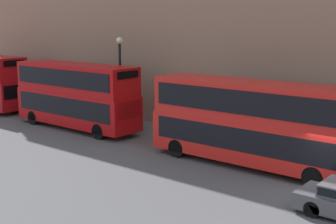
% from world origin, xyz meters
% --- Properties ---
extents(ground_plane, '(200.00, 200.00, 0.00)m').
position_xyz_m(ground_plane, '(0.00, 0.00, 0.00)').
color(ground_plane, '#515154').
extents(bus_leading, '(2.59, 10.92, 4.36)m').
position_xyz_m(bus_leading, '(1.60, 4.77, 2.40)').
color(bus_leading, red).
rests_on(bus_leading, ground).
extents(bus_second_in_queue, '(2.59, 10.11, 4.49)m').
position_xyz_m(bus_second_in_queue, '(1.60, 18.35, 2.47)').
color(bus_second_in_queue, '#B20C0F').
rests_on(bus_second_in_queue, ground).
extents(street_lamp, '(0.44, 0.44, 6.29)m').
position_xyz_m(street_lamp, '(3.64, 16.07, 3.90)').
color(street_lamp, black).
rests_on(street_lamp, ground).
extents(pedestrian, '(0.36, 0.36, 1.56)m').
position_xyz_m(pedestrian, '(3.74, 25.87, 0.71)').
color(pedestrian, '#334C6B').
rests_on(pedestrian, ground).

